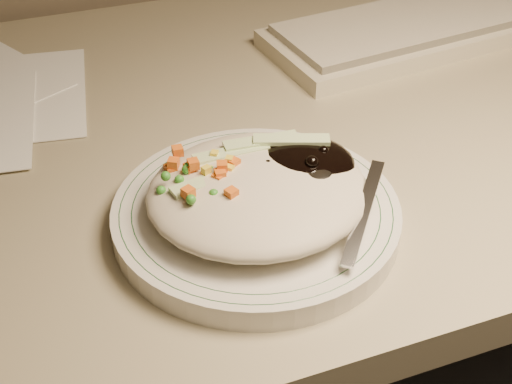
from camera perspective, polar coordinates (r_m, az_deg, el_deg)
name	(u,v)px	position (r m, az deg, el deg)	size (l,w,h in m)	color
desk	(274,243)	(0.92, 1.49, -4.09)	(1.40, 0.70, 0.74)	gray
plate	(256,215)	(0.63, 0.00, -1.89)	(0.25, 0.25, 0.02)	silver
plate_rim	(256,207)	(0.62, 0.00, -1.17)	(0.24, 0.24, 0.00)	#144723
meal	(261,186)	(0.61, 0.40, 0.46)	(0.21, 0.19, 0.05)	#BCB098
keyboard	(430,25)	(0.99, 13.72, 12.84)	(0.46, 0.20, 0.03)	beige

